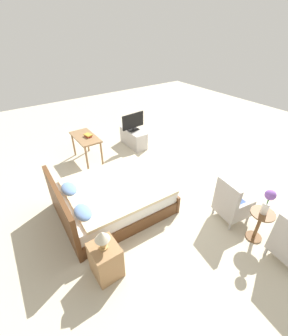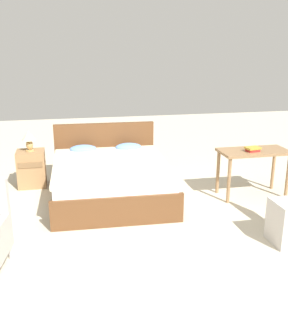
{
  "view_description": "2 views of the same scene",
  "coord_description": "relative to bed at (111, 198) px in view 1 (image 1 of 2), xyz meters",
  "views": [
    {
      "loc": [
        -3.17,
        2.42,
        3.31
      ],
      "look_at": [
        -0.03,
        0.23,
        0.77
      ],
      "focal_mm": 24.0,
      "sensor_mm": 36.0,
      "label": 1
    },
    {
      "loc": [
        -0.61,
        -4.64,
        2.21
      ],
      "look_at": [
        0.4,
        0.23,
        0.66
      ],
      "focal_mm": 42.0,
      "sensor_mm": 36.0,
      "label": 2
    }
  ],
  "objects": [
    {
      "name": "bed",
      "position": [
        0.0,
        0.0,
        0.0
      ],
      "size": [
        1.77,
        2.15,
        0.96
      ],
      "color": "brown",
      "rests_on": "ground_plane"
    },
    {
      "name": "ground_plane",
      "position": [
        -0.03,
        -0.99,
        -0.3
      ],
      "size": [
        16.0,
        16.0,
        0.0
      ],
      "primitive_type": "plane",
      "color": "beige"
    },
    {
      "name": "table_lamp",
      "position": [
        -1.2,
        0.73,
        0.52
      ],
      "size": [
        0.22,
        0.22,
        0.33
      ],
      "color": "tan",
      "rests_on": "nightstand"
    },
    {
      "name": "flower_vase",
      "position": [
        -2.12,
        -1.75,
        0.61
      ],
      "size": [
        0.17,
        0.17,
        0.48
      ],
      "color": "silver",
      "rests_on": "side_table"
    },
    {
      "name": "nightstand",
      "position": [
        -1.2,
        0.73,
        0.0
      ],
      "size": [
        0.44,
        0.41,
        0.6
      ],
      "color": "#997047",
      "rests_on": "ground_plane"
    },
    {
      "name": "armchair_by_window_right",
      "position": [
        -1.55,
        -1.75,
        0.08
      ],
      "size": [
        0.62,
        0.62,
        0.92
      ],
      "color": "#ADA8A3",
      "rests_on": "ground_plane"
    },
    {
      "name": "vanity_desk",
      "position": [
        2.13,
        -0.39,
        0.32
      ],
      "size": [
        1.04,
        0.52,
        0.72
      ],
      "color": "#8E6B47",
      "rests_on": "ground_plane"
    },
    {
      "name": "tv_stand",
      "position": [
        2.13,
        -1.91,
        -0.04
      ],
      "size": [
        0.96,
        0.4,
        0.51
      ],
      "color": "#B7B2AD",
      "rests_on": "ground_plane"
    },
    {
      "name": "side_table",
      "position": [
        -2.12,
        -1.75,
        0.09
      ],
      "size": [
        0.4,
        0.4,
        0.61
      ],
      "color": "brown",
      "rests_on": "ground_plane"
    },
    {
      "name": "tv_flatscreen",
      "position": [
        2.14,
        -1.91,
        0.48
      ],
      "size": [
        0.23,
        0.75,
        0.52
      ],
      "color": "black",
      "rests_on": "tv_stand"
    },
    {
      "name": "book_stack",
      "position": [
        2.07,
        -0.46,
        0.46
      ],
      "size": [
        0.23,
        0.19,
        0.07
      ],
      "color": "#AD2823",
      "rests_on": "vanity_desk"
    }
  ]
}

